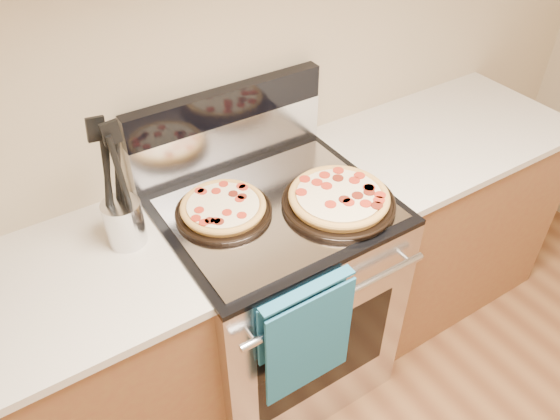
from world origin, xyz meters
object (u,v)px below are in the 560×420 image
range_body (275,297)px  pepperoni_pizza_front (339,199)px  utensil_crock (124,223)px  pepperoni_pizza_back (223,208)px

range_body → pepperoni_pizza_front: (0.18, -0.13, 0.50)m
range_body → utensil_crock: (-0.48, 0.11, 0.54)m
pepperoni_pizza_back → pepperoni_pizza_front: bearing=-26.2°
pepperoni_pizza_back → utensil_crock: bearing=168.9°
pepperoni_pizza_back → pepperoni_pizza_front: size_ratio=0.83×
range_body → pepperoni_pizza_back: (-0.17, 0.05, 0.50)m
range_body → utensil_crock: bearing=167.4°
pepperoni_pizza_front → utensil_crock: bearing=160.6°
range_body → pepperoni_pizza_back: 0.53m
pepperoni_pizza_back → pepperoni_pizza_front: (0.35, -0.17, 0.00)m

